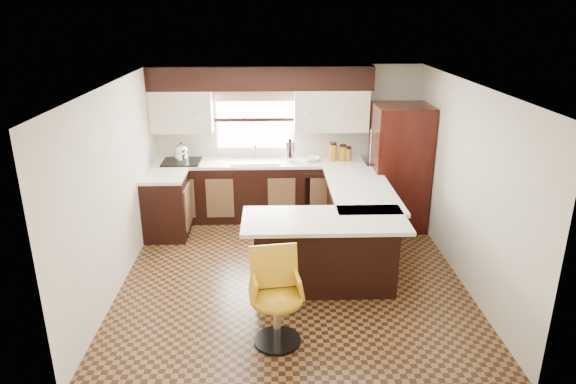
{
  "coord_description": "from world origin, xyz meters",
  "views": [
    {
      "loc": [
        -0.23,
        -5.83,
        3.21
      ],
      "look_at": [
        -0.04,
        0.45,
        0.95
      ],
      "focal_mm": 32.0,
      "sensor_mm": 36.0,
      "label": 1
    }
  ],
  "objects_px": {
    "peninsula_return": "(325,254)",
    "refrigerator": "(399,167)",
    "peninsula_long": "(356,221)",
    "bar_chair": "(277,300)"
  },
  "relations": [
    {
      "from": "peninsula_long",
      "to": "refrigerator",
      "type": "relative_size",
      "value": 1.03
    },
    {
      "from": "peninsula_long",
      "to": "peninsula_return",
      "type": "relative_size",
      "value": 1.18
    },
    {
      "from": "bar_chair",
      "to": "peninsula_long",
      "type": "bearing_deg",
      "value": 53.64
    },
    {
      "from": "peninsula_return",
      "to": "refrigerator",
      "type": "height_order",
      "value": "refrigerator"
    },
    {
      "from": "peninsula_return",
      "to": "refrigerator",
      "type": "relative_size",
      "value": 0.87
    },
    {
      "from": "peninsula_long",
      "to": "bar_chair",
      "type": "bearing_deg",
      "value": -118.32
    },
    {
      "from": "peninsula_return",
      "to": "refrigerator",
      "type": "xyz_separation_m",
      "value": [
        1.3,
        1.88,
        0.49
      ]
    },
    {
      "from": "peninsula_long",
      "to": "bar_chair",
      "type": "distance_m",
      "value": 2.33
    },
    {
      "from": "peninsula_long",
      "to": "peninsula_return",
      "type": "height_order",
      "value": "same"
    },
    {
      "from": "refrigerator",
      "to": "bar_chair",
      "type": "bearing_deg",
      "value": -122.48
    }
  ]
}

